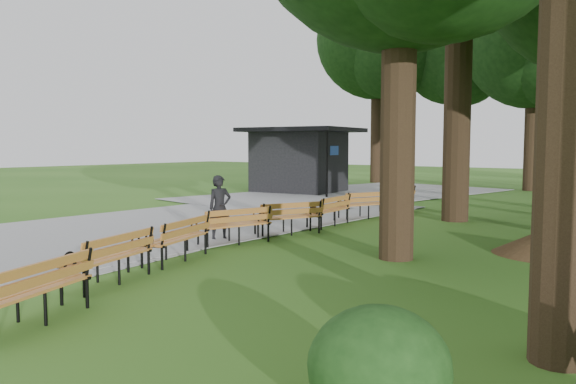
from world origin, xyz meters
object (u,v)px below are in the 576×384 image
Objects in this scene: bench_7 at (397,199)px; lamp_post at (394,150)px; kiosk at (299,160)px; bench_3 at (234,225)px; dirt_mound at (559,240)px; person at (220,208)px; bench_1 at (108,258)px; bench_5 at (328,210)px; bench_6 at (364,204)px; bench_4 at (287,217)px; bench_2 at (175,239)px; bench_0 at (31,290)px.

lamp_post is at bearing -150.33° from bench_7.
kiosk is 14.80m from bench_3.
person is at bearing -157.87° from dirt_mound.
bench_1 and bench_7 have the same top height.
kiosk is at bearing -145.20° from bench_5.
bench_6 is at bearing 16.91° from person.
bench_5 is 4.48m from bench_7.
bench_5 is (-0.05, 1.98, 0.00)m from bench_4.
person is 7.55m from dirt_mound.
kiosk is 2.63× the size of bench_2.
bench_2 is at bearing -68.98° from kiosk.
bench_6 is at bearing -155.52° from bench_4.
bench_4 is 4.02m from bench_6.
person is 3.76m from bench_5.
bench_3 is (-1.96, 5.94, 0.00)m from bench_0.
dirt_mound is at bearing 131.30° from bench_3.
dirt_mound is (6.98, 2.84, -0.44)m from person.
bench_3 is at bearing -154.61° from dirt_mound.
bench_6 is at bearing -165.18° from bench_3.
lamp_post is 17.07m from bench_0.
bench_5 is 1.00× the size of bench_6.
bench_0 is (3.30, -16.67, -1.69)m from lamp_post.
dirt_mound is at bearing 126.54° from bench_1.
lamp_post is at bearing -139.96° from bench_6.
bench_1 is 7.96m from bench_5.
bench_3 is 1.00× the size of bench_5.
bench_6 is (-0.02, 4.02, 0.00)m from bench_4.
bench_2 is 5.98m from bench_5.
bench_0 and bench_4 have the same top height.
bench_4 is (7.58, -10.86, -1.13)m from kiosk.
bench_6 is at bearing -73.38° from lamp_post.
kiosk is at bearing -120.33° from bench_7.
kiosk is at bearing -169.53° from bench_1.
bench_0 is at bearing -78.82° from lamp_post.
bench_6 is (-0.82, 9.96, 0.00)m from bench_1.
bench_3 is at bearing 0.09° from bench_7.
bench_4 is at bearing 173.93° from bench_0.
kiosk is 16.83m from bench_2.
bench_6 is (-6.24, 2.87, 0.10)m from dirt_mound.
lamp_post is 1.54× the size of bench_7.
dirt_mound is at bearing -41.91° from kiosk.
bench_4 is at bearing -169.58° from dirt_mound.
bench_3 is at bearing 19.97° from bench_4.
bench_7 is at bearing 168.52° from bench_0.
bench_2 is 10.45m from bench_7.
lamp_post reaches higher than bench_3.
bench_0 is at bearing 12.82° from bench_1.
kiosk is at bearing 144.84° from dirt_mound.
bench_4 is (0.76, 1.69, -0.35)m from person.
bench_4 is at bearing 166.75° from bench_2.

